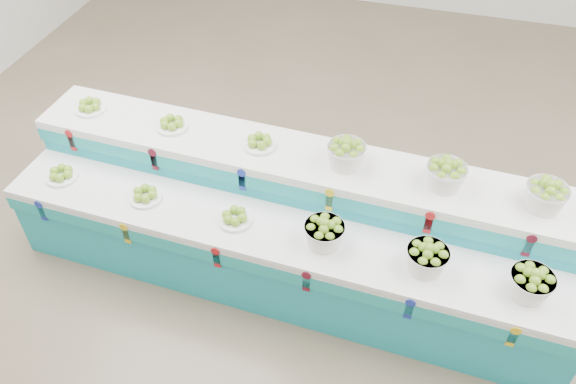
# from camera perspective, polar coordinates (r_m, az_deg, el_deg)

# --- Properties ---
(ground) EXTENTS (10.00, 10.00, 0.00)m
(ground) POSITION_cam_1_polar(r_m,az_deg,el_deg) (5.02, 8.61, -7.08)
(ground) COLOR brown
(ground) RESTS_ON ground
(display_stand) EXTENTS (4.46, 1.32, 1.02)m
(display_stand) POSITION_cam_1_polar(r_m,az_deg,el_deg) (4.57, -0.00, -3.28)
(display_stand) COLOR #1DA0B1
(display_stand) RESTS_ON ground
(plate_lower_left) EXTENTS (0.27, 0.27, 0.10)m
(plate_lower_left) POSITION_cam_1_polar(r_m,az_deg,el_deg) (4.97, -21.64, 1.74)
(plate_lower_left) COLOR white
(plate_lower_left) RESTS_ON display_stand
(plate_lower_mid) EXTENTS (0.27, 0.27, 0.10)m
(plate_lower_mid) POSITION_cam_1_polar(r_m,az_deg,el_deg) (4.58, -14.04, -0.20)
(plate_lower_mid) COLOR white
(plate_lower_mid) RESTS_ON display_stand
(plate_lower_right) EXTENTS (0.27, 0.27, 0.10)m
(plate_lower_right) POSITION_cam_1_polar(r_m,az_deg,el_deg) (4.29, -5.31, -2.41)
(plate_lower_right) COLOR white
(plate_lower_right) RESTS_ON display_stand
(basket_lower_left) EXTENTS (0.31, 0.31, 0.22)m
(basket_lower_left) POSITION_cam_1_polar(r_m,az_deg,el_deg) (4.09, 3.62, -4.04)
(basket_lower_left) COLOR silver
(basket_lower_left) RESTS_ON display_stand
(basket_lower_mid) EXTENTS (0.31, 0.31, 0.22)m
(basket_lower_mid) POSITION_cam_1_polar(r_m,az_deg,el_deg) (4.04, 13.65, -6.36)
(basket_lower_mid) COLOR silver
(basket_lower_mid) RESTS_ON display_stand
(basket_lower_right) EXTENTS (0.31, 0.31, 0.22)m
(basket_lower_right) POSITION_cam_1_polar(r_m,az_deg,el_deg) (4.11, 22.99, -8.32)
(basket_lower_right) COLOR silver
(basket_lower_right) RESTS_ON display_stand
(plate_upper_left) EXTENTS (0.27, 0.27, 0.10)m
(plate_upper_left) POSITION_cam_1_polar(r_m,az_deg,el_deg) (5.12, -19.10, 8.14)
(plate_upper_left) COLOR white
(plate_upper_left) RESTS_ON display_stand
(plate_upper_mid) EXTENTS (0.27, 0.27, 0.10)m
(plate_upper_mid) POSITION_cam_1_polar(r_m,az_deg,el_deg) (4.74, -11.48, 6.76)
(plate_upper_mid) COLOR white
(plate_upper_mid) RESTS_ON display_stand
(plate_upper_right) EXTENTS (0.27, 0.27, 0.10)m
(plate_upper_right) POSITION_cam_1_polar(r_m,az_deg,el_deg) (4.46, -2.87, 5.06)
(plate_upper_right) COLOR white
(plate_upper_right) RESTS_ON display_stand
(basket_upper_left) EXTENTS (0.31, 0.31, 0.22)m
(basket_upper_left) POSITION_cam_1_polar(r_m,az_deg,el_deg) (4.27, 5.81, 3.84)
(basket_upper_left) COLOR silver
(basket_upper_left) RESTS_ON display_stand
(basket_upper_mid) EXTENTS (0.31, 0.31, 0.22)m
(basket_upper_mid) POSITION_cam_1_polar(r_m,az_deg,el_deg) (4.22, 15.40, 1.72)
(basket_upper_mid) COLOR silver
(basket_upper_mid) RESTS_ON display_stand
(basket_upper_right) EXTENTS (0.31, 0.31, 0.22)m
(basket_upper_right) POSITION_cam_1_polar(r_m,az_deg,el_deg) (4.29, 24.24, -0.28)
(basket_upper_right) COLOR silver
(basket_upper_right) RESTS_ON display_stand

